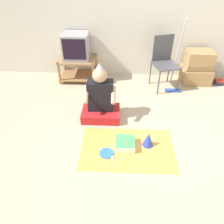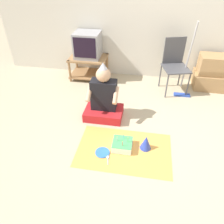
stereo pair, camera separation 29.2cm
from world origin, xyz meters
name	(u,v)px [view 2 (the right image)]	position (x,y,z in m)	size (l,w,h in m)	color
ground_plane	(159,150)	(0.00, 0.00, 0.00)	(16.00, 16.00, 0.00)	tan
wall_back	(169,9)	(0.00, 2.09, 1.27)	(6.40, 0.06, 2.55)	beige
tv_stand	(89,65)	(-1.40, 1.80, 0.26)	(0.71, 0.51, 0.43)	#997047
tv	(88,45)	(-1.40, 1.82, 0.67)	(0.47, 0.43, 0.47)	#99999E
folding_chair	(175,62)	(0.20, 1.63, 0.53)	(0.52, 0.53, 0.92)	#4C4C51
cardboard_box_stack	(210,73)	(0.88, 1.81, 0.28)	(0.53, 0.45, 0.62)	#A87F51
dust_mop	(185,75)	(0.40, 1.49, 0.37)	(0.28, 0.34, 1.27)	#2D4CB2
person_seated	(104,100)	(-0.86, 0.60, 0.30)	(0.57, 0.41, 0.88)	red
party_cloth	(124,150)	(-0.46, -0.08, 0.00)	(1.21, 0.78, 0.01)	#EFA84C
birthday_cake	(122,145)	(-0.49, -0.04, 0.06)	(0.26, 0.26, 0.17)	white
party_hat_blue	(146,143)	(-0.19, 0.00, 0.10)	(0.15, 0.15, 0.20)	blue
paper_plate	(102,152)	(-0.72, -0.18, 0.01)	(0.19, 0.19, 0.01)	blue
plastic_spoon_near	(108,158)	(-0.64, -0.26, 0.01)	(0.05, 0.14, 0.01)	white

